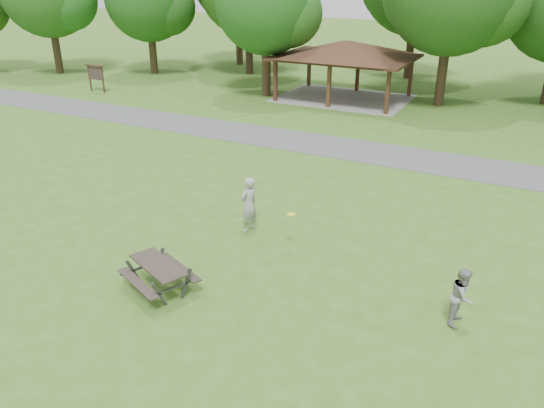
{
  "coord_description": "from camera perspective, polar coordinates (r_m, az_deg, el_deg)",
  "views": [
    {
      "loc": [
        7.9,
        -9.34,
        8.05
      ],
      "look_at": [
        1.0,
        4.0,
        1.3
      ],
      "focal_mm": 35.0,
      "sensor_mm": 36.0,
      "label": 1
    }
  ],
  "objects": [
    {
      "name": "frisbee_in_flight",
      "position": [
        16.08,
        2.07,
        -1.11
      ],
      "size": [
        0.34,
        0.34,
        0.02
      ],
      "color": "yellow",
      "rests_on": "ground"
    },
    {
      "name": "tree_row_b",
      "position": [
        45.29,
        -13.06,
        20.62
      ],
      "size": [
        7.14,
        6.8,
        9.28
      ],
      "color": "#2F2315",
      "rests_on": "ground"
    },
    {
      "name": "picnic_table_middle",
      "position": [
        14.63,
        -12.11,
        -6.99
      ],
      "size": [
        2.34,
        2.14,
        0.82
      ],
      "color": "#2C241F",
      "rests_on": "ground"
    },
    {
      "name": "tree_row_d",
      "position": [
        36.1,
        -0.51,
        20.59
      ],
      "size": [
        6.93,
        6.6,
        9.27
      ],
      "color": "#312215",
      "rests_on": "ground"
    },
    {
      "name": "frisbee_catcher",
      "position": [
        13.8,
        19.79,
        -9.33
      ],
      "size": [
        0.63,
        0.78,
        1.52
      ],
      "primitive_type": "imported",
      "rotation": [
        0.0,
        0.0,
        1.49
      ],
      "color": "gray",
      "rests_on": "ground"
    },
    {
      "name": "notice_board",
      "position": [
        39.64,
        -18.47,
        13.22
      ],
      "size": [
        1.6,
        0.3,
        1.88
      ],
      "color": "#3D2816",
      "rests_on": "ground"
    },
    {
      "name": "ground",
      "position": [
        14.65,
        -10.88,
        -9.65
      ],
      "size": [
        160.0,
        160.0,
        0.0
      ],
      "primitive_type": "plane",
      "color": "#38631C",
      "rests_on": "ground"
    },
    {
      "name": "frisbee_thrower",
      "position": [
        17.33,
        -2.53,
        -0.04
      ],
      "size": [
        0.63,
        0.78,
        1.88
      ],
      "primitive_type": "imported",
      "rotation": [
        0.0,
        0.0,
        -1.86
      ],
      "color": "#9F9FA1",
      "rests_on": "ground"
    },
    {
      "name": "pavilion",
      "position": [
        35.75,
        7.94,
        15.97
      ],
      "size": [
        8.6,
        7.01,
        3.76
      ],
      "color": "#351C13",
      "rests_on": "ground"
    },
    {
      "name": "asphalt_path",
      "position": [
        25.92,
        8.26,
        5.88
      ],
      "size": [
        120.0,
        3.2,
        0.02
      ],
      "primitive_type": "cube",
      "color": "#4B4C4E",
      "rests_on": "ground"
    }
  ]
}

